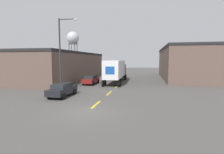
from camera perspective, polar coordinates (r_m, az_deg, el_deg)
name	(u,v)px	position (r m, az deg, el deg)	size (l,w,h in m)	color
ground_plane	(87,112)	(14.02, -8.08, -11.27)	(160.00, 160.00, 0.00)	#4C4947
road_centerline	(109,93)	(21.43, -0.93, -5.29)	(0.20, 13.80, 0.01)	yellow
warehouse_left	(56,66)	(38.48, -17.71, 3.48)	(13.14, 25.69, 5.60)	brown
warehouse_right	(189,63)	(40.92, 23.74, 4.17)	(11.00, 23.21, 6.72)	brown
semi_truck	(116,70)	(31.32, 1.35, 2.43)	(3.05, 12.54, 3.96)	black
parked_car_left_near	(62,90)	(20.21, -15.91, -3.96)	(1.93, 4.40, 1.45)	black
parked_car_left_far	(91,80)	(29.37, -6.90, -0.85)	(1.93, 4.40, 1.45)	maroon
water_tower	(73,38)	(78.89, -12.64, 12.20)	(5.34, 5.34, 16.21)	#47474C
street_lamp	(62,50)	(24.01, -16.08, 8.53)	(2.64, 0.32, 9.38)	#2D2D30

